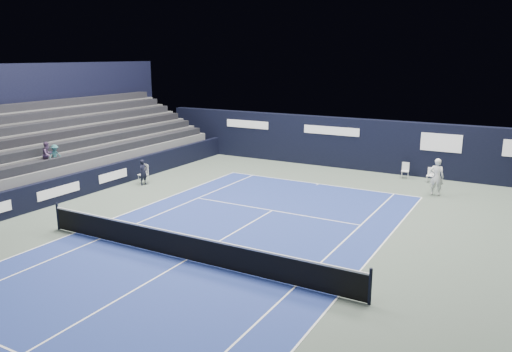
{
  "coord_description": "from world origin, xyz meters",
  "views": [
    {
      "loc": [
        9.87,
        -12.76,
        6.87
      ],
      "look_at": [
        -1.27,
        7.17,
        1.3
      ],
      "focal_mm": 35.0,
      "sensor_mm": 36.0,
      "label": 1
    }
  ],
  "objects_px": {
    "tennis_net": "(186,246)",
    "tennis_player": "(437,177)",
    "folding_chair_back_b": "(431,174)",
    "line_judge_chair": "(145,173)",
    "folding_chair_back_a": "(405,168)"
  },
  "relations": [
    {
      "from": "folding_chair_back_a",
      "to": "tennis_player",
      "type": "relative_size",
      "value": 0.48
    },
    {
      "from": "tennis_player",
      "to": "folding_chair_back_b",
      "type": "bearing_deg",
      "value": 105.65
    },
    {
      "from": "line_judge_chair",
      "to": "tennis_net",
      "type": "relative_size",
      "value": 0.08
    },
    {
      "from": "line_judge_chair",
      "to": "tennis_net",
      "type": "xyz_separation_m",
      "value": [
        8.38,
        -7.39,
        -0.09
      ]
    },
    {
      "from": "tennis_net",
      "to": "tennis_player",
      "type": "xyz_separation_m",
      "value": [
        5.96,
        12.67,
        0.44
      ]
    },
    {
      "from": "folding_chair_back_b",
      "to": "tennis_player",
      "type": "relative_size",
      "value": 0.43
    },
    {
      "from": "folding_chair_back_b",
      "to": "line_judge_chair",
      "type": "distance_m",
      "value": 15.73
    },
    {
      "from": "folding_chair_back_a",
      "to": "line_judge_chair",
      "type": "distance_m",
      "value": 14.68
    },
    {
      "from": "folding_chair_back_b",
      "to": "tennis_net",
      "type": "height_order",
      "value": "tennis_net"
    },
    {
      "from": "folding_chair_back_b",
      "to": "tennis_net",
      "type": "distance_m",
      "value": 16.14
    },
    {
      "from": "tennis_net",
      "to": "tennis_player",
      "type": "distance_m",
      "value": 14.01
    },
    {
      "from": "folding_chair_back_b",
      "to": "tennis_player",
      "type": "bearing_deg",
      "value": -73.02
    },
    {
      "from": "folding_chair_back_a",
      "to": "line_judge_chair",
      "type": "bearing_deg",
      "value": -154.88
    },
    {
      "from": "folding_chair_back_a",
      "to": "line_judge_chair",
      "type": "xyz_separation_m",
      "value": [
        -12.17,
        -8.21,
        -0.01
      ]
    },
    {
      "from": "folding_chair_back_b",
      "to": "tennis_player",
      "type": "xyz_separation_m",
      "value": [
        0.73,
        -2.6,
        0.48
      ]
    }
  ]
}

